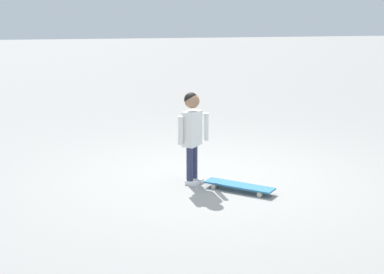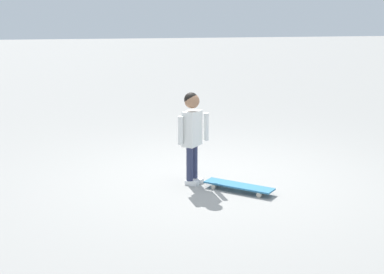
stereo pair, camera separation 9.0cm
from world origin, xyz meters
TOP-DOWN VIEW (x-y plane):
  - ground_plane at (0.00, 0.00)m, footprint 50.00×50.00m
  - child_person at (0.34, 0.16)m, footprint 0.38×0.28m
  - skateboard at (-0.13, 0.52)m, footprint 0.74×0.65m

SIDE VIEW (x-z plane):
  - ground_plane at x=0.00m, z-range 0.00..0.00m
  - skateboard at x=-0.13m, z-range 0.02..0.10m
  - child_person at x=0.34m, z-range 0.13..1.19m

